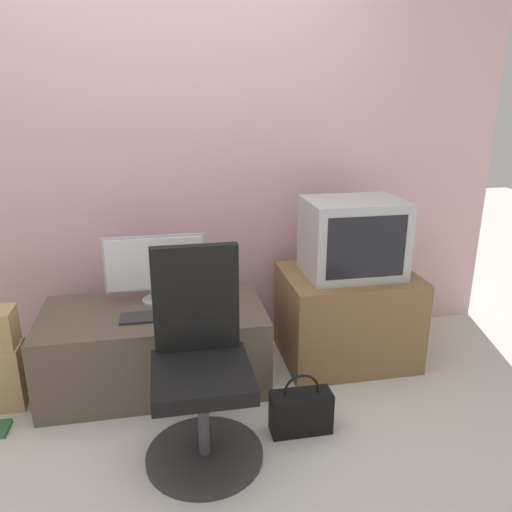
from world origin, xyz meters
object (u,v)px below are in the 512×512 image
Objects in this scene: cardboard_box_lower at (0,376)px; handbag at (301,411)px; main_monitor at (155,268)px; office_chair at (201,375)px; keyboard at (151,317)px; crt_tv at (353,238)px; mouse at (194,312)px.

cardboard_box_lower is 1.60m from handbag.
cardboard_box_lower is (-0.84, -0.19, -0.49)m from main_monitor.
office_chair reaches higher than main_monitor.
keyboard is (-0.03, -0.22, -0.20)m from main_monitor.
main_monitor is 1.78× the size of handbag.
handbag is at bearing 5.32° from office_chair.
cardboard_box_lower is at bearing -176.26° from crt_tv.
cardboard_box_lower reaches higher than handbag.
cardboard_box_lower is (-1.99, -0.13, -0.62)m from crt_tv.
handbag is (0.67, -0.71, -0.55)m from main_monitor.
handbag is at bearing -45.52° from mouse.
mouse is 0.09× the size of crt_tv.
office_chair is (0.18, -0.75, -0.26)m from main_monitor.
office_chair is 1.19m from cardboard_box_lower.
handbag is at bearing -126.67° from crt_tv.
crt_tv is 1.60× the size of cardboard_box_lower.
mouse is at bearing -1.75° from cardboard_box_lower.
handbag is (0.48, -0.49, -0.36)m from mouse.
main_monitor is at bearing 130.97° from mouse.
main_monitor reaches higher than cardboard_box_lower.
cardboard_box_lower is (-1.02, 0.56, -0.22)m from office_chair.
office_chair is at bearing -91.00° from mouse.
cardboard_box_lower is at bearing 151.22° from office_chair.
main_monitor is at bearing 133.43° from handbag.
crt_tv is at bearing 7.55° from keyboard.
mouse is (0.19, -0.22, -0.19)m from main_monitor.
mouse is 0.53m from office_chair.
cardboard_box_lower is at bearing -167.32° from main_monitor.
office_chair is at bearing -67.94° from keyboard.
keyboard is 0.59× the size of crt_tv.
keyboard is at bearing -1.92° from cardboard_box_lower.
office_chair reaches higher than keyboard.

